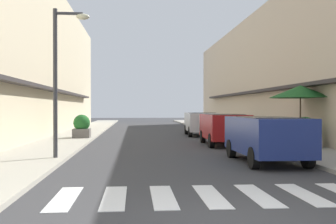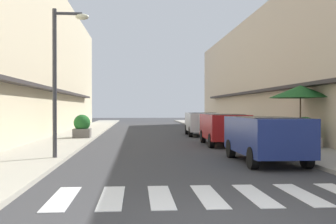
{
  "view_description": "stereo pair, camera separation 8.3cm",
  "coord_description": "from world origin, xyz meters",
  "px_view_note": "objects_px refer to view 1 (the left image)",
  "views": [
    {
      "loc": [
        -1.51,
        -6.0,
        1.74
      ],
      "look_at": [
        0.07,
        13.44,
        1.56
      ],
      "focal_mm": 44.08,
      "sensor_mm": 36.0,
      "label": 1
    },
    {
      "loc": [
        -1.42,
        -6.0,
        1.74
      ],
      "look_at": [
        0.07,
        13.44,
        1.56
      ],
      "focal_mm": 44.08,
      "sensor_mm": 36.0,
      "label": 2
    }
  ],
  "objects_px": {
    "street_lamp": "(61,66)",
    "planter_far": "(82,127)",
    "parked_car_far": "(201,121)",
    "planter_midblock": "(305,133)",
    "parked_car_near": "(266,134)",
    "cafe_umbrella": "(300,92)",
    "parked_car_mid": "(224,126)"
  },
  "relations": [
    {
      "from": "parked_car_near",
      "to": "planter_midblock",
      "type": "bearing_deg",
      "value": 52.5
    },
    {
      "from": "planter_midblock",
      "to": "parked_car_mid",
      "type": "bearing_deg",
      "value": 138.85
    },
    {
      "from": "parked_car_near",
      "to": "parked_car_mid",
      "type": "height_order",
      "value": "same"
    },
    {
      "from": "cafe_umbrella",
      "to": "parked_car_near",
      "type": "bearing_deg",
      "value": -123.15
    },
    {
      "from": "parked_car_near",
      "to": "cafe_umbrella",
      "type": "bearing_deg",
      "value": 56.85
    },
    {
      "from": "parked_car_near",
      "to": "street_lamp",
      "type": "distance_m",
      "value": 7.02
    },
    {
      "from": "parked_car_near",
      "to": "street_lamp",
      "type": "bearing_deg",
      "value": 171.81
    },
    {
      "from": "parked_car_near",
      "to": "cafe_umbrella",
      "type": "relative_size",
      "value": 1.54
    },
    {
      "from": "parked_car_near",
      "to": "parked_car_far",
      "type": "xyz_separation_m",
      "value": [
        0.0,
        13.04,
        -0.0
      ]
    },
    {
      "from": "street_lamp",
      "to": "planter_far",
      "type": "xyz_separation_m",
      "value": [
        -0.51,
        9.24,
        -2.41
      ]
    },
    {
      "from": "parked_car_far",
      "to": "parked_car_mid",
      "type": "bearing_deg",
      "value": -90.0
    },
    {
      "from": "parked_car_near",
      "to": "street_lamp",
      "type": "xyz_separation_m",
      "value": [
        -6.59,
        0.95,
        2.22
      ]
    },
    {
      "from": "planter_midblock",
      "to": "planter_far",
      "type": "bearing_deg",
      "value": 147.26
    },
    {
      "from": "cafe_umbrella",
      "to": "planter_midblock",
      "type": "xyz_separation_m",
      "value": [
        -0.17,
        -0.91,
        -1.75
      ]
    },
    {
      "from": "parked_car_mid",
      "to": "street_lamp",
      "type": "relative_size",
      "value": 0.89
    },
    {
      "from": "street_lamp",
      "to": "planter_far",
      "type": "distance_m",
      "value": 9.56
    },
    {
      "from": "cafe_umbrella",
      "to": "planter_far",
      "type": "height_order",
      "value": "cafe_umbrella"
    },
    {
      "from": "planter_midblock",
      "to": "street_lamp",
      "type": "bearing_deg",
      "value": -163.47
    },
    {
      "from": "planter_far",
      "to": "street_lamp",
      "type": "bearing_deg",
      "value": -86.82
    },
    {
      "from": "parked_car_mid",
      "to": "planter_midblock",
      "type": "height_order",
      "value": "parked_car_mid"
    },
    {
      "from": "street_lamp",
      "to": "cafe_umbrella",
      "type": "relative_size",
      "value": 1.8
    },
    {
      "from": "parked_car_far",
      "to": "planter_midblock",
      "type": "distance_m",
      "value": 9.72
    },
    {
      "from": "parked_car_near",
      "to": "planter_far",
      "type": "xyz_separation_m",
      "value": [
        -7.11,
        10.19,
        -0.19
      ]
    },
    {
      "from": "street_lamp",
      "to": "parked_car_mid",
      "type": "bearing_deg",
      "value": 38.99
    },
    {
      "from": "parked_car_mid",
      "to": "planter_midblock",
      "type": "distance_m",
      "value": 3.84
    },
    {
      "from": "street_lamp",
      "to": "parked_car_far",
      "type": "bearing_deg",
      "value": 61.4
    },
    {
      "from": "parked_car_near",
      "to": "parked_car_mid",
      "type": "relative_size",
      "value": 0.96
    },
    {
      "from": "planter_midblock",
      "to": "planter_far",
      "type": "relative_size",
      "value": 1.0
    },
    {
      "from": "parked_car_mid",
      "to": "cafe_umbrella",
      "type": "xyz_separation_m",
      "value": [
        3.05,
        -1.61,
        1.54
      ]
    },
    {
      "from": "parked_car_mid",
      "to": "cafe_umbrella",
      "type": "distance_m",
      "value": 3.78
    },
    {
      "from": "planter_midblock",
      "to": "planter_far",
      "type": "height_order",
      "value": "planter_far"
    },
    {
      "from": "planter_midblock",
      "to": "parked_car_near",
      "type": "bearing_deg",
      "value": -127.5
    }
  ]
}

